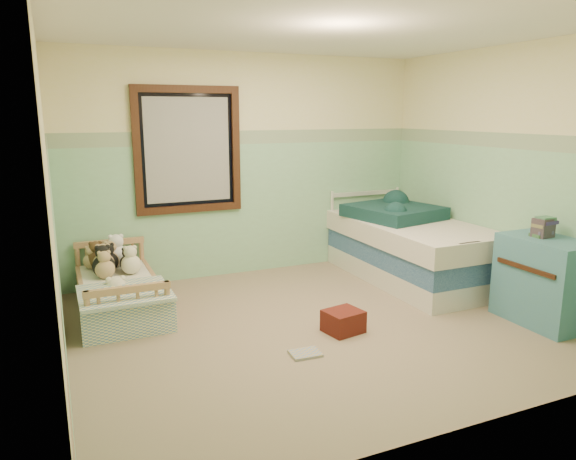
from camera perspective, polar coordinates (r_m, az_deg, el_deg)
name	(u,v)px	position (r m, az deg, el deg)	size (l,w,h in m)	color
floor	(319,325)	(4.88, 3.27, -10.01)	(4.20, 3.60, 0.02)	gray
ceiling	(322,27)	(4.56, 3.69, 20.70)	(4.20, 3.60, 0.02)	white
wall_back	(248,166)	(6.20, -4.23, 6.81)	(4.20, 0.04, 2.50)	beige
wall_front	(472,224)	(3.09, 18.94, 0.56)	(4.20, 0.04, 2.50)	beige
wall_left	(50,201)	(4.05, -23.98, 2.84)	(0.04, 3.60, 2.50)	beige
wall_right	(507,174)	(5.82, 22.27, 5.56)	(0.04, 3.60, 2.50)	beige
wainscot_mint	(249,209)	(6.25, -4.11, 2.23)	(4.20, 0.01, 1.50)	#92CEA2
border_strip	(248,137)	(6.16, -4.23, 9.80)	(4.20, 0.01, 0.15)	#5A8463
window_frame	(188,150)	(5.95, -10.56, 8.33)	(1.16, 0.06, 1.36)	black
window_blinds	(188,150)	(5.95, -10.58, 8.34)	(0.92, 0.01, 1.12)	#AFAFAC
toddler_bed_frame	(120,302)	(5.38, -17.40, -7.28)	(0.70, 1.41, 0.18)	#946947
toddler_mattress	(119,287)	(5.33, -17.51, -5.76)	(0.64, 1.35, 0.12)	white
patchwork_quilt	(125,293)	(4.89, -16.96, -6.42)	(0.76, 0.70, 0.03)	#5685B5
plush_bed_brown	(96,259)	(5.76, -19.67, -2.96)	(0.19, 0.19, 0.19)	brown
plush_bed_white	(117,256)	(5.77, -17.71, -2.61)	(0.23, 0.23, 0.23)	white
plush_bed_tan	(104,264)	(5.55, -18.98, -3.41)	(0.21, 0.21, 0.21)	tan
plush_bed_dark	(128,263)	(5.57, -16.61, -3.39)	(0.17, 0.17, 0.17)	black
plush_floor_cream	(118,304)	(5.20, -17.65, -7.48)	(0.27, 0.27, 0.27)	#F3EACA
plush_floor_tan	(122,314)	(4.96, -17.25, -8.47)	(0.26, 0.26, 0.26)	tan
twin_bed_frame	(410,270)	(6.23, 12.88, -4.13)	(1.02, 2.04, 0.22)	silver
twin_boxspring	(411,251)	(6.18, 12.98, -2.17)	(1.02, 2.04, 0.22)	navy
twin_mattress	(412,232)	(6.13, 13.08, -0.18)	(1.06, 2.08, 0.22)	white
teal_blanket	(394,212)	(6.30, 11.16, 1.92)	(0.87, 0.92, 0.14)	#122E2C
dresser	(544,281)	(5.29, 25.58, -4.90)	(0.48, 0.77, 0.77)	teal
book_stack	(543,228)	(5.23, 25.48, 0.22)	(0.17, 0.13, 0.17)	brown
red_pillow	(343,321)	(4.69, 5.89, -9.62)	(0.30, 0.27, 0.19)	maroon
floor_book	(305,354)	(4.29, 1.85, -12.98)	(0.23, 0.18, 0.02)	gold
extra_plush_0	(104,266)	(5.44, -18.98, -3.67)	(0.21, 0.21, 0.21)	black
extra_plush_1	(105,269)	(5.39, -18.86, -3.95)	(0.19, 0.19, 0.19)	tan
extra_plush_2	(131,264)	(5.46, -16.33, -3.53)	(0.19, 0.19, 0.19)	#F3EACA
extra_plush_3	(91,261)	(5.77, -20.15, -3.12)	(0.16, 0.16, 0.16)	tan
extra_plush_4	(111,259)	(5.72, -18.27, -2.94)	(0.19, 0.19, 0.19)	tan
extra_plush_5	(109,262)	(5.63, -18.53, -3.21)	(0.19, 0.19, 0.19)	black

